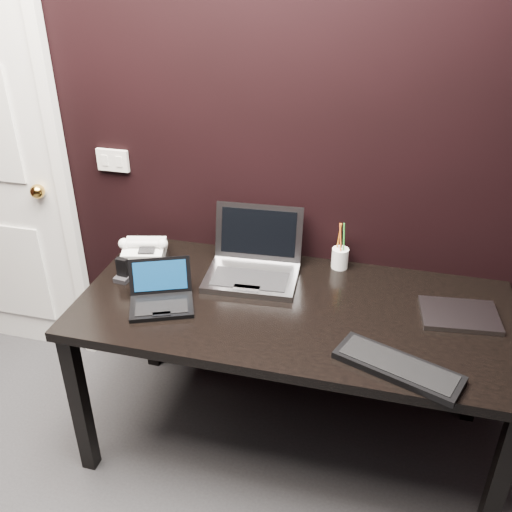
% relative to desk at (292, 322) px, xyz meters
% --- Properties ---
extents(wall_back, '(4.00, 0.00, 4.00)m').
position_rel_desk_xyz_m(wall_back, '(-0.30, 0.40, 0.64)').
color(wall_back, black).
rests_on(wall_back, ground).
extents(wall_switch, '(0.15, 0.02, 0.10)m').
position_rel_desk_xyz_m(wall_switch, '(-0.92, 0.39, 0.46)').
color(wall_switch, silver).
rests_on(wall_switch, wall_back).
extents(desk, '(1.70, 0.80, 0.74)m').
position_rel_desk_xyz_m(desk, '(0.00, 0.00, 0.00)').
color(desk, black).
rests_on(desk, ground).
extents(netbook, '(0.31, 0.30, 0.16)m').
position_rel_desk_xyz_m(netbook, '(-0.50, -0.12, 0.11)').
color(netbook, black).
rests_on(netbook, desk).
extents(silver_laptop, '(0.40, 0.37, 0.26)m').
position_rel_desk_xyz_m(silver_laptop, '(-0.21, 0.18, 0.13)').
color(silver_laptop, gray).
rests_on(silver_laptop, desk).
extents(ext_keyboard, '(0.45, 0.29, 0.03)m').
position_rel_desk_xyz_m(ext_keyboard, '(0.41, -0.29, 0.09)').
color(ext_keyboard, black).
rests_on(ext_keyboard, desk).
extents(closed_laptop, '(0.31, 0.24, 0.02)m').
position_rel_desk_xyz_m(closed_laptop, '(0.63, 0.08, 0.09)').
color(closed_laptop, gray).
rests_on(closed_laptop, desk).
extents(desk_phone, '(0.23, 0.20, 0.11)m').
position_rel_desk_xyz_m(desk_phone, '(-0.72, 0.21, 0.12)').
color(desk_phone, silver).
rests_on(desk_phone, desk).
extents(mobile_phone, '(0.06, 0.05, 0.10)m').
position_rel_desk_xyz_m(mobile_phone, '(-0.73, 0.01, 0.12)').
color(mobile_phone, black).
rests_on(mobile_phone, desk).
extents(pen_cup, '(0.08, 0.08, 0.21)m').
position_rel_desk_xyz_m(pen_cup, '(0.14, 0.34, 0.13)').
color(pen_cup, white).
rests_on(pen_cup, desk).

